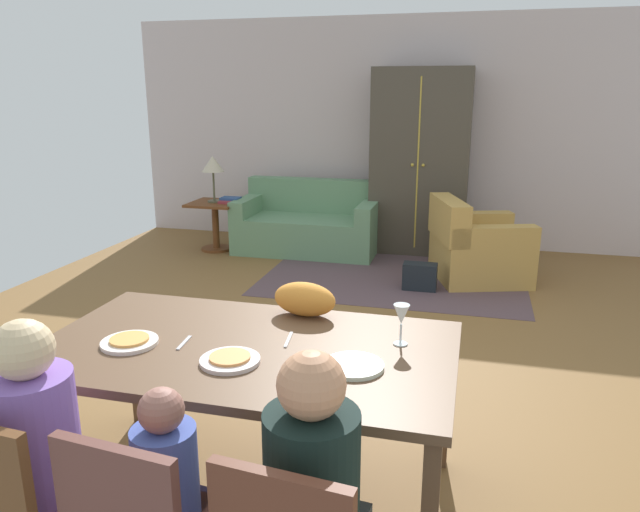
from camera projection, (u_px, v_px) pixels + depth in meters
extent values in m
cube|color=brown|center=(343.00, 344.00, 4.54)|extent=(6.79, 6.50, 0.02)
cube|color=beige|center=(403.00, 133.00, 7.26)|extent=(6.79, 0.10, 2.70)
cube|color=brown|center=(246.00, 349.00, 2.65)|extent=(1.83, 1.04, 0.04)
cube|color=brown|center=(20.00, 455.00, 2.53)|extent=(0.06, 0.06, 0.72)
cube|color=brown|center=(136.00, 363.00, 3.38)|extent=(0.06, 0.06, 0.72)
cube|color=brown|center=(444.00, 401.00, 2.97)|extent=(0.06, 0.06, 0.72)
cylinder|color=white|center=(130.00, 342.00, 2.65)|extent=(0.25, 0.25, 0.02)
cylinder|color=gold|center=(129.00, 339.00, 2.65)|extent=(0.17, 0.17, 0.01)
cylinder|color=silver|center=(230.00, 360.00, 2.47)|extent=(0.25, 0.25, 0.02)
cylinder|color=#E4944D|center=(230.00, 357.00, 2.47)|extent=(0.17, 0.17, 0.01)
cylinder|color=silver|center=(353.00, 366.00, 2.42)|extent=(0.25, 0.25, 0.02)
cylinder|color=silver|center=(400.00, 344.00, 2.65)|extent=(0.06, 0.06, 0.01)
cylinder|color=silver|center=(401.00, 334.00, 2.64)|extent=(0.01, 0.01, 0.09)
cone|color=silver|center=(401.00, 314.00, 2.61)|extent=(0.07, 0.07, 0.09)
cube|color=silver|center=(184.00, 343.00, 2.66)|extent=(0.03, 0.15, 0.01)
cube|color=silver|center=(288.00, 340.00, 2.69)|extent=(0.04, 0.17, 0.01)
cube|color=brown|center=(32.00, 507.00, 2.11)|extent=(0.45, 0.45, 0.04)
cylinder|color=#8660C1|center=(35.00, 435.00, 2.10)|extent=(0.30, 0.30, 0.46)
sphere|color=beige|center=(23.00, 350.00, 2.01)|extent=(0.21, 0.21, 0.21)
cube|color=brown|center=(117.00, 510.00, 1.75)|extent=(0.42, 0.08, 0.42)
cylinder|color=#455AB4|center=(166.00, 473.00, 1.99)|extent=(0.22, 0.22, 0.33)
sphere|color=#9B6456|center=(161.00, 410.00, 1.93)|extent=(0.15, 0.15, 0.15)
cylinder|color=black|center=(312.00, 480.00, 1.85)|extent=(0.30, 0.30, 0.46)
sphere|color=tan|center=(311.00, 385.00, 1.77)|extent=(0.21, 0.21, 0.21)
ellipsoid|color=orange|center=(305.00, 299.00, 2.97)|extent=(0.34, 0.19, 0.17)
cube|color=#533F44|center=(394.00, 278.00, 6.11)|extent=(2.60, 1.80, 0.01)
cube|color=#628C65|center=(307.00, 234.00, 7.08)|extent=(1.64, 0.84, 0.42)
cube|color=#628C65|center=(315.00, 195.00, 7.29)|extent=(1.64, 0.20, 0.40)
cube|color=#628C65|center=(248.00, 205.00, 7.17)|extent=(0.18, 0.84, 0.20)
cube|color=#628C65|center=(369.00, 211.00, 6.82)|extent=(0.18, 0.84, 0.20)
cube|color=#BA8E45|center=(480.00, 259.00, 6.04)|extent=(1.06, 1.07, 0.42)
cube|color=#BA8E45|center=(449.00, 219.00, 5.91)|extent=(0.45, 0.87, 0.40)
cube|color=#BA8E45|center=(493.00, 237.00, 5.63)|extent=(0.85, 0.43, 0.20)
cube|color=#BA8E45|center=(472.00, 222.00, 6.28)|extent=(0.85, 0.43, 0.20)
cube|color=#453D32|center=(420.00, 162.00, 6.91)|extent=(1.10, 0.56, 2.10)
cube|color=gold|center=(418.00, 165.00, 6.65)|extent=(0.02, 0.01, 1.89)
sphere|color=gold|center=(412.00, 165.00, 6.65)|extent=(0.04, 0.04, 0.04)
sphere|color=gold|center=(423.00, 165.00, 6.62)|extent=(0.04, 0.04, 0.04)
cube|color=brown|center=(215.00, 203.00, 7.06)|extent=(0.56, 0.56, 0.03)
cylinder|color=brown|center=(216.00, 227.00, 7.13)|extent=(0.08, 0.08, 0.55)
cylinder|color=brown|center=(217.00, 249.00, 7.20)|extent=(0.36, 0.36, 0.03)
cylinder|color=#4E4E36|center=(215.00, 201.00, 7.05)|extent=(0.16, 0.16, 0.02)
cylinder|color=#4E4E36|center=(214.00, 186.00, 7.00)|extent=(0.02, 0.02, 0.34)
cone|color=#C2B497|center=(213.00, 164.00, 6.93)|extent=(0.26, 0.26, 0.18)
cube|color=maroon|center=(229.00, 202.00, 6.98)|extent=(0.22, 0.16, 0.03)
cube|color=navy|center=(231.00, 198.00, 7.05)|extent=(0.22, 0.16, 0.03)
cube|color=black|center=(420.00, 277.00, 5.73)|extent=(0.32, 0.16, 0.26)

